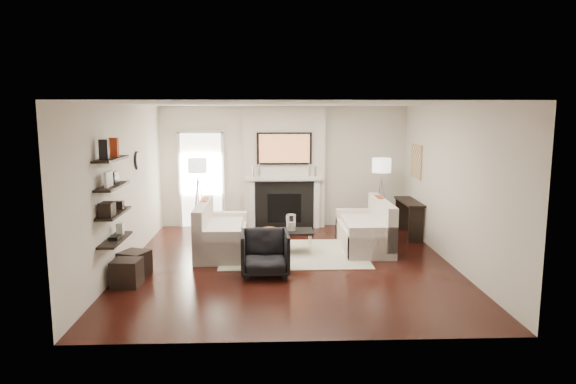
{
  "coord_description": "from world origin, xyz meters",
  "views": [
    {
      "loc": [
        -0.34,
        -8.47,
        2.58
      ],
      "look_at": [
        0.0,
        0.6,
        1.15
      ],
      "focal_mm": 32.0,
      "sensor_mm": 36.0,
      "label": 1
    }
  ],
  "objects_px": {
    "coffee_table": "(283,231)",
    "ottoman_near": "(135,264)",
    "loveseat_left_base": "(222,241)",
    "lamp_left_shade": "(197,166)",
    "loveseat_right_base": "(364,237)",
    "lamp_right_shade": "(382,165)",
    "armchair": "(265,251)"
  },
  "relations": [
    {
      "from": "lamp_left_shade",
      "to": "loveseat_right_base",
      "type": "bearing_deg",
      "value": -22.58
    },
    {
      "from": "loveseat_left_base",
      "to": "ottoman_near",
      "type": "relative_size",
      "value": 4.5
    },
    {
      "from": "armchair",
      "to": "lamp_right_shade",
      "type": "xyz_separation_m",
      "value": [
        2.46,
        2.83,
        1.06
      ]
    },
    {
      "from": "loveseat_left_base",
      "to": "lamp_right_shade",
      "type": "distance_m",
      "value": 3.79
    },
    {
      "from": "loveseat_right_base",
      "to": "loveseat_left_base",
      "type": "bearing_deg",
      "value": -175.55
    },
    {
      "from": "armchair",
      "to": "lamp_left_shade",
      "type": "xyz_separation_m",
      "value": [
        -1.44,
        2.93,
        1.06
      ]
    },
    {
      "from": "loveseat_left_base",
      "to": "ottoman_near",
      "type": "xyz_separation_m",
      "value": [
        -1.26,
        -1.35,
        -0.01
      ]
    },
    {
      "from": "coffee_table",
      "to": "lamp_left_shade",
      "type": "xyz_separation_m",
      "value": [
        -1.76,
        1.66,
        1.05
      ]
    },
    {
      "from": "coffee_table",
      "to": "ottoman_near",
      "type": "relative_size",
      "value": 2.75
    },
    {
      "from": "lamp_right_shade",
      "to": "ottoman_near",
      "type": "relative_size",
      "value": 1.0
    },
    {
      "from": "armchair",
      "to": "ottoman_near",
      "type": "bearing_deg",
      "value": 178.02
    },
    {
      "from": "loveseat_right_base",
      "to": "ottoman_near",
      "type": "bearing_deg",
      "value": -158.44
    },
    {
      "from": "loveseat_right_base",
      "to": "coffee_table",
      "type": "height_order",
      "value": "same"
    },
    {
      "from": "coffee_table",
      "to": "lamp_left_shade",
      "type": "height_order",
      "value": "lamp_left_shade"
    },
    {
      "from": "loveseat_right_base",
      "to": "lamp_left_shade",
      "type": "bearing_deg",
      "value": 157.42
    },
    {
      "from": "loveseat_left_base",
      "to": "lamp_left_shade",
      "type": "xyz_separation_m",
      "value": [
        -0.64,
        1.59,
        1.24
      ]
    },
    {
      "from": "loveseat_right_base",
      "to": "lamp_right_shade",
      "type": "bearing_deg",
      "value": 65.36
    },
    {
      "from": "armchair",
      "to": "lamp_left_shade",
      "type": "height_order",
      "value": "lamp_left_shade"
    },
    {
      "from": "coffee_table",
      "to": "ottoman_near",
      "type": "height_order",
      "value": "coffee_table"
    },
    {
      "from": "loveseat_right_base",
      "to": "armchair",
      "type": "distance_m",
      "value": 2.44
    },
    {
      "from": "loveseat_left_base",
      "to": "lamp_left_shade",
      "type": "bearing_deg",
      "value": 111.88
    },
    {
      "from": "loveseat_right_base",
      "to": "armchair",
      "type": "bearing_deg",
      "value": -140.38
    },
    {
      "from": "loveseat_left_base",
      "to": "ottoman_near",
      "type": "distance_m",
      "value": 1.84
    },
    {
      "from": "coffee_table",
      "to": "lamp_right_shade",
      "type": "xyz_separation_m",
      "value": [
        2.14,
        1.56,
        1.05
      ]
    },
    {
      "from": "coffee_table",
      "to": "loveseat_right_base",
      "type": "bearing_deg",
      "value": 10.33
    },
    {
      "from": "loveseat_left_base",
      "to": "lamp_right_shade",
      "type": "height_order",
      "value": "lamp_right_shade"
    },
    {
      "from": "coffee_table",
      "to": "armchair",
      "type": "height_order",
      "value": "armchair"
    },
    {
      "from": "loveseat_right_base",
      "to": "lamp_right_shade",
      "type": "xyz_separation_m",
      "value": [
        0.59,
        1.28,
        1.24
      ]
    },
    {
      "from": "lamp_left_shade",
      "to": "lamp_right_shade",
      "type": "bearing_deg",
      "value": -1.46
    },
    {
      "from": "lamp_left_shade",
      "to": "lamp_right_shade",
      "type": "relative_size",
      "value": 1.0
    },
    {
      "from": "loveseat_right_base",
      "to": "lamp_left_shade",
      "type": "relative_size",
      "value": 4.5
    },
    {
      "from": "loveseat_right_base",
      "to": "lamp_right_shade",
      "type": "relative_size",
      "value": 4.5
    }
  ]
}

